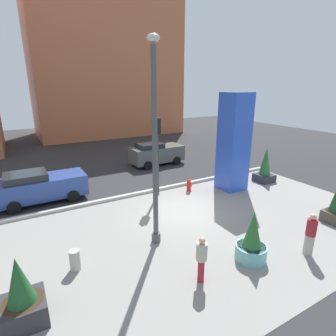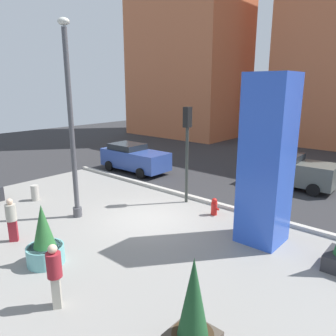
{
  "view_description": "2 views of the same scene",
  "coord_description": "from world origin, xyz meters",
  "views": [
    {
      "loc": [
        -6.78,
        -10.39,
        6.1
      ],
      "look_at": [
        -0.22,
        1.13,
        2.03
      ],
      "focal_mm": 28.83,
      "sensor_mm": 36.0,
      "label": 1
    },
    {
      "loc": [
        8.72,
        -8.81,
        5.33
      ],
      "look_at": [
        0.06,
        1.13,
        1.96
      ],
      "focal_mm": 34.56,
      "sensor_mm": 36.0,
      "label": 2
    }
  ],
  "objects": [
    {
      "name": "potted_plant_by_pillar",
      "position": [
        5.53,
        -4.4,
        0.92
      ],
      "size": [
        0.9,
        0.9,
        2.22
      ],
      "color": "#4C4238",
      "rests_on": "ground_plane"
    },
    {
      "name": "potted_plant_curbside",
      "position": [
        0.01,
        -4.53,
        0.72
      ],
      "size": [
        1.12,
        1.12,
        1.93
      ],
      "color": "#6BB2B2",
      "rests_on": "ground_plane"
    },
    {
      "name": "ground_plane",
      "position": [
        0.0,
        4.0,
        0.0
      ],
      "size": [
        60.0,
        60.0,
        0.0
      ],
      "primitive_type": "plane",
      "color": "#2D2D30"
    },
    {
      "name": "curb_strip",
      "position": [
        0.0,
        3.12,
        0.08
      ],
      "size": [
        18.0,
        0.24,
        0.16
      ],
      "primitive_type": "cube",
      "color": "#B7B2A8",
      "rests_on": "ground_plane"
    },
    {
      "name": "car_curb_east",
      "position": [
        -6.06,
        4.87,
        0.88
      ],
      "size": [
        4.6,
        2.15,
        1.73
      ],
      "color": "#2D4793",
      "rests_on": "ground_plane"
    },
    {
      "name": "art_pillar_blue",
      "position": [
        4.31,
        1.26,
        2.87
      ],
      "size": [
        1.44,
        1.44,
        5.74
      ],
      "primitive_type": "cube",
      "color": "blue",
      "rests_on": "ground_plane"
    },
    {
      "name": "lamp_post",
      "position": [
        -2.43,
        -1.77,
        3.77
      ],
      "size": [
        0.44,
        0.44,
        7.73
      ],
      "color": "#4C4C51",
      "rests_on": "ground_plane"
    },
    {
      "name": "traffic_light_far_side",
      "position": [
        -0.07,
        2.59,
        2.99
      ],
      "size": [
        0.28,
        0.42,
        4.43
      ],
      "color": "#333833",
      "rests_on": "ground_plane"
    },
    {
      "name": "concrete_bollard",
      "position": [
        -5.65,
        -1.96,
        0.38
      ],
      "size": [
        0.36,
        0.36,
        0.75
      ],
      "primitive_type": "cylinder",
      "color": "#B2ADA3",
      "rests_on": "ground_plane"
    },
    {
      "name": "pedestrian_crossing",
      "position": [
        -2.22,
        -4.52,
        0.88
      ],
      "size": [
        0.5,
        0.5,
        1.59
      ],
      "color": "maroon",
      "rests_on": "ground_plane"
    },
    {
      "name": "car_far_lane",
      "position": [
        2.75,
        8.25,
        0.91
      ],
      "size": [
        4.27,
        2.15,
        1.79
      ],
      "color": "#565B56",
      "rests_on": "ground_plane"
    },
    {
      "name": "fire_hydrant",
      "position": [
        1.78,
        2.13,
        0.37
      ],
      "size": [
        0.36,
        0.26,
        0.75
      ],
      "color": "red",
      "rests_on": "ground_plane"
    },
    {
      "name": "pedestrian_by_curb",
      "position": [
        2.1,
        -5.38,
        0.94
      ],
      "size": [
        0.5,
        0.5,
        1.69
      ],
      "color": "#B2AD9E",
      "rests_on": "ground_plane"
    },
    {
      "name": "plaza_pavement",
      "position": [
        0.0,
        -2.0,
        0.0
      ],
      "size": [
        18.0,
        10.0,
        0.02
      ],
      "primitive_type": "cube",
      "color": "gray",
      "rests_on": "ground_plane"
    }
  ]
}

